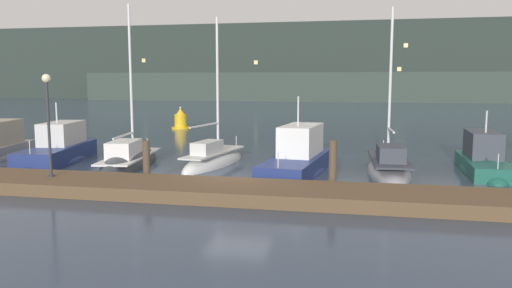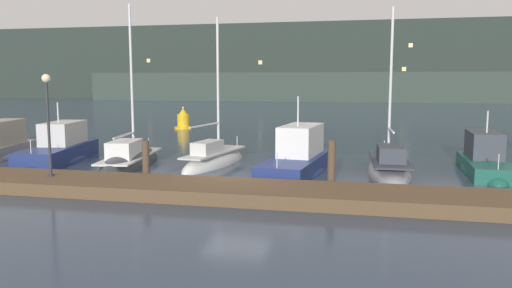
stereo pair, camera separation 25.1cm
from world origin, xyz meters
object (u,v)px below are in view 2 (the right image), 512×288
(motorboat_berth_6, at_px, (297,165))
(channel_buoy, at_px, (183,121))
(sailboat_berth_4, at_px, (130,163))
(sailboat_berth_7, at_px, (389,170))
(motorboat_berth_3, at_px, (60,155))
(sailboat_berth_5, at_px, (214,163))
(motorboat_berth_8, at_px, (485,167))
(dock_lamppost, at_px, (48,108))

(motorboat_berth_6, distance_m, channel_buoy, 21.79)
(sailboat_berth_4, distance_m, sailboat_berth_7, 12.06)
(motorboat_berth_3, height_order, channel_buoy, motorboat_berth_3)
(sailboat_berth_5, height_order, sailboat_berth_7, sailboat_berth_7)
(motorboat_berth_3, bearing_deg, sailboat_berth_7, 1.21)
(motorboat_berth_3, distance_m, sailboat_berth_7, 16.07)
(motorboat_berth_8, height_order, dock_lamppost, dock_lamppost)
(sailboat_berth_4, bearing_deg, sailboat_berth_7, 3.38)
(motorboat_berth_3, bearing_deg, dock_lamppost, -58.79)
(motorboat_berth_8, bearing_deg, dock_lamppost, -157.81)
(sailboat_berth_7, bearing_deg, channel_buoy, 133.16)
(dock_lamppost, bearing_deg, motorboat_berth_8, 22.19)
(motorboat_berth_3, xyz_separation_m, dock_lamppost, (3.38, -5.58, 2.71))
(motorboat_berth_6, height_order, channel_buoy, motorboat_berth_6)
(dock_lamppost, bearing_deg, motorboat_berth_3, 121.21)
(motorboat_berth_6, height_order, sailboat_berth_7, sailboat_berth_7)
(sailboat_berth_7, bearing_deg, dock_lamppost, -155.00)
(motorboat_berth_3, relative_size, motorboat_berth_6, 0.96)
(channel_buoy, bearing_deg, motorboat_berth_6, -56.10)
(dock_lamppost, bearing_deg, channel_buoy, 98.39)
(channel_buoy, distance_m, dock_lamppost, 23.45)
(sailboat_berth_4, bearing_deg, channel_buoy, 102.77)
(sailboat_berth_7, bearing_deg, sailboat_berth_4, -176.62)
(motorboat_berth_6, bearing_deg, dock_lamppost, -150.25)
(motorboat_berth_8, bearing_deg, sailboat_berth_4, -174.14)
(motorboat_berth_6, bearing_deg, motorboat_berth_3, 177.27)
(motorboat_berth_3, relative_size, dock_lamppost, 1.81)
(sailboat_berth_4, height_order, dock_lamppost, sailboat_berth_4)
(motorboat_berth_6, distance_m, sailboat_berth_7, 4.06)
(motorboat_berth_3, relative_size, sailboat_berth_5, 0.90)
(sailboat_berth_4, relative_size, dock_lamppost, 2.21)
(motorboat_berth_6, distance_m, dock_lamppost, 10.42)
(sailboat_berth_5, relative_size, motorboat_berth_8, 1.26)
(sailboat_berth_4, distance_m, motorboat_berth_8, 16.27)
(motorboat_berth_3, relative_size, sailboat_berth_4, 0.82)
(channel_buoy, xyz_separation_m, dock_lamppost, (3.40, -23.08, 2.35))
(sailboat_berth_5, bearing_deg, motorboat_berth_3, -175.41)
(motorboat_berth_3, distance_m, motorboat_berth_8, 20.25)
(motorboat_berth_6, bearing_deg, motorboat_berth_8, 13.00)
(sailboat_berth_5, height_order, channel_buoy, sailboat_berth_5)
(channel_buoy, bearing_deg, motorboat_berth_8, -38.70)
(motorboat_berth_3, height_order, sailboat_berth_5, sailboat_berth_5)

